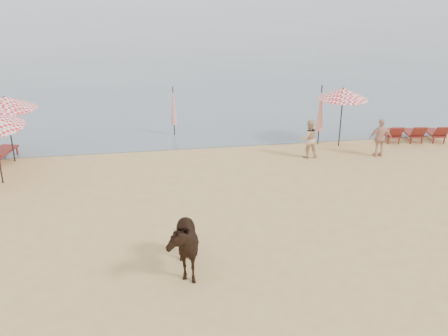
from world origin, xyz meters
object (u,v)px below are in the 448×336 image
object	(u,v)px
lounger_cluster_right	(414,133)
cow	(180,242)
umbrella_closed_left	(173,106)
beachgoer_right_b	(380,138)
umbrella_open_right	(343,93)
umbrella_open_left_a	(5,103)
umbrella_closed_right	(320,108)
beachgoer_right_a	(309,139)

from	to	relation	value
lounger_cluster_right	cow	world-z (taller)	cow
umbrella_closed_left	beachgoer_right_b	xyz separation A→B (m)	(7.85, -3.93, -0.61)
lounger_cluster_right	umbrella_open_right	bearing A→B (deg)	-171.68
umbrella_open_left_a	umbrella_open_right	bearing A→B (deg)	-0.46
umbrella_closed_right	beachgoer_right_a	world-z (taller)	umbrella_closed_right
cow	lounger_cluster_right	bearing A→B (deg)	35.17
cow	beachgoer_right_b	bearing A→B (deg)	36.37
umbrella_closed_left	umbrella_closed_right	world-z (taller)	umbrella_closed_right
umbrella_open_left_a	umbrella_closed_left	size ratio (longest dim) A/B	1.16
umbrella_open_right	umbrella_closed_right	distance (m)	1.10
umbrella_open_right	cow	world-z (taller)	umbrella_open_right
umbrella_open_right	cow	bearing A→B (deg)	-130.60
beachgoer_right_b	umbrella_closed_right	bearing A→B (deg)	-39.63
umbrella_closed_right	umbrella_closed_left	bearing A→B (deg)	160.16
umbrella_closed_left	cow	xyz separation A→B (m)	(-0.57, -10.77, -0.57)
lounger_cluster_right	umbrella_closed_right	world-z (taller)	umbrella_closed_right
umbrella_open_right	umbrella_closed_right	bearing A→B (deg)	157.29
lounger_cluster_right	umbrella_open_left_a	bearing A→B (deg)	-173.45
umbrella_open_left_a	umbrella_closed_left	world-z (taller)	umbrella_open_left_a
umbrella_open_right	umbrella_closed_left	world-z (taller)	umbrella_open_right
lounger_cluster_right	umbrella_open_right	xyz separation A→B (m)	(-3.40, -0.06, 1.86)
umbrella_closed_right	cow	size ratio (longest dim) A/B	1.35
beachgoer_right_b	beachgoer_right_a	bearing A→B (deg)	-3.39
umbrella_closed_left	beachgoer_right_a	xyz separation A→B (m)	(5.03, -3.59, -0.61)
cow	umbrella_closed_right	bearing A→B (deg)	50.19
beachgoer_right_b	lounger_cluster_right	bearing A→B (deg)	-143.25
umbrella_closed_left	umbrella_open_left_a	bearing A→B (deg)	-160.80
umbrella_open_left_a	beachgoer_right_a	size ratio (longest dim) A/B	1.69
umbrella_closed_left	beachgoer_right_b	world-z (taller)	umbrella_closed_left
cow	beachgoer_right_a	distance (m)	9.11
cow	beachgoer_right_a	size ratio (longest dim) A/B	1.24
lounger_cluster_right	umbrella_open_right	size ratio (longest dim) A/B	1.08
umbrella_closed_right	beachgoer_right_b	xyz separation A→B (m)	(1.90, -1.79, -0.80)
umbrella_closed_right	beachgoer_right_b	size ratio (longest dim) A/B	1.67
umbrella_open_right	beachgoer_right_b	bearing A→B (deg)	-51.65
umbrella_closed_right	beachgoer_right_a	distance (m)	1.89
umbrella_open_left_a	cow	distance (m)	10.44
umbrella_open_right	beachgoer_right_b	size ratio (longest dim) A/B	1.63
umbrella_open_left_a	beachgoer_right_b	size ratio (longest dim) A/B	1.69
beachgoer_right_a	umbrella_closed_right	bearing A→B (deg)	-120.98
lounger_cluster_right	umbrella_open_left_a	size ratio (longest dim) A/B	1.04
umbrella_open_right	cow	size ratio (longest dim) A/B	1.32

